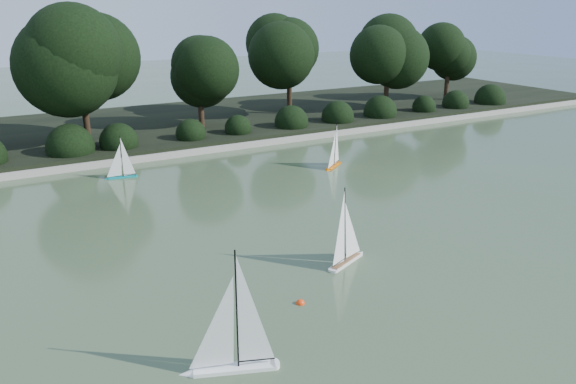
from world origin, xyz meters
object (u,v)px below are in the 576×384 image
Objects in this scene: sailboat_orange at (333,160)px; race_buoy at (300,304)px; sailboat_white_a at (226,352)px; sailboat_teal at (119,171)px; sailboat_white_b at (349,249)px.

sailboat_orange is 7.83m from race_buoy.
sailboat_orange is at bearing 48.01° from sailboat_white_a.
race_buoy is at bearing -84.31° from sailboat_teal.
sailboat_orange is (6.47, 7.19, -0.06)m from sailboat_white_a.
sailboat_orange is at bearing -19.44° from sailboat_teal.
sailboat_white_a is 1.16× the size of sailboat_white_b.
sailboat_teal is (-2.36, 7.30, -0.04)m from sailboat_white_b.
sailboat_white_a reaches higher than race_buoy.
sailboat_white_b is 1.08× the size of sailboat_orange.
sailboat_white_b is at bearing -121.29° from sailboat_orange.
race_buoy is at bearing -127.64° from sailboat_orange.
race_buoy is (-1.55, -0.88, -0.24)m from sailboat_white_b.
sailboat_white_b is at bearing 29.60° from race_buoy.
sailboat_teal is at bearing 84.55° from sailboat_white_a.
sailboat_white_a is at bearing -131.99° from sailboat_orange.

